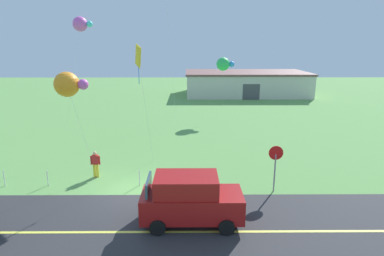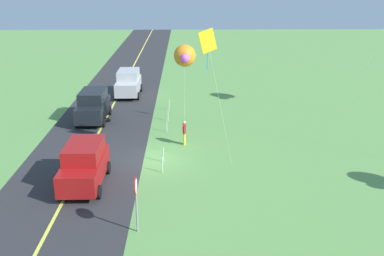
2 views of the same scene
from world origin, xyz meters
TOP-DOWN VIEW (x-y plane):
  - ground_plane at (0.00, 0.00)m, footprint 120.00×120.00m
  - asphalt_road at (0.00, -4.00)m, footprint 120.00×7.00m
  - road_centre_stripe at (0.00, -4.00)m, footprint 120.00×0.16m
  - car_suv_foreground at (3.27, -3.25)m, footprint 4.40×2.12m
  - car_parked_west_far at (-14.25, -3.04)m, footprint 4.40×2.12m
  - car_parked_west_near at (-7.27, -4.82)m, footprint 4.40×2.12m
  - stop_sign at (7.76, -0.10)m, footprint 0.76×0.08m
  - person_adult_near at (-2.32, 1.91)m, footprint 0.58×0.22m
  - kite_red_low at (-3.51, 1.97)m, footprint 1.97×1.40m
  - kite_blue_mid at (0.26, 3.22)m, footprint 0.79×2.01m
  - fence_post_0 at (-9.73, 0.70)m, footprint 0.05×0.05m
  - fence_post_1 at (-7.09, 0.70)m, footprint 0.05×0.05m
  - fence_post_2 at (-4.68, 0.70)m, footprint 0.05×0.05m
  - fence_post_3 at (0.44, 0.70)m, footprint 0.05×0.05m
  - fence_post_4 at (1.87, 0.70)m, footprint 0.05×0.05m

SIDE VIEW (x-z plane):
  - ground_plane at x=0.00m, z-range -0.10..0.00m
  - asphalt_road at x=0.00m, z-range 0.00..0.00m
  - road_centre_stripe at x=0.00m, z-range 0.00..0.01m
  - fence_post_0 at x=-9.73m, z-range 0.00..0.90m
  - fence_post_1 at x=-7.09m, z-range 0.00..0.90m
  - fence_post_2 at x=-4.68m, z-range 0.00..0.90m
  - fence_post_3 at x=0.44m, z-range 0.00..0.90m
  - fence_post_4 at x=1.87m, z-range 0.00..0.90m
  - person_adult_near at x=-2.32m, z-range 0.06..1.66m
  - car_suv_foreground at x=3.27m, z-range 0.03..2.27m
  - car_parked_west_far at x=-14.25m, z-range 0.03..2.27m
  - car_parked_west_near at x=-7.27m, z-range 0.03..2.27m
  - stop_sign at x=7.76m, z-range 0.52..3.08m
  - kite_red_low at x=-3.51m, z-range 2.40..8.62m
  - kite_blue_mid at x=0.26m, z-range 3.03..10.73m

